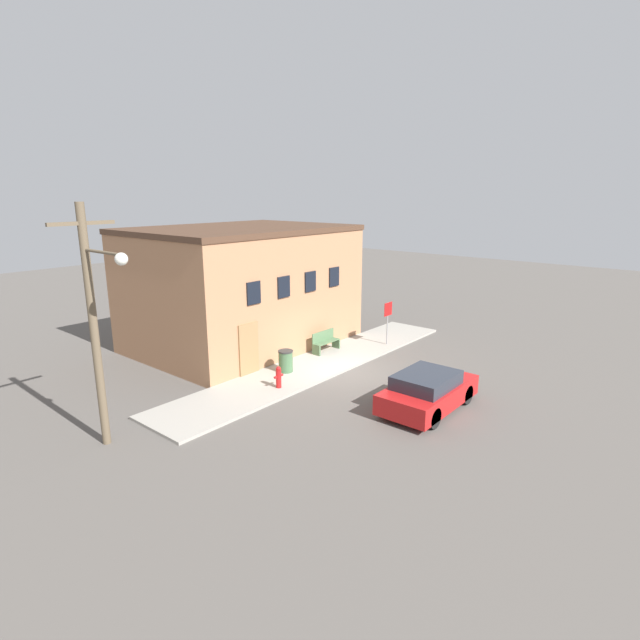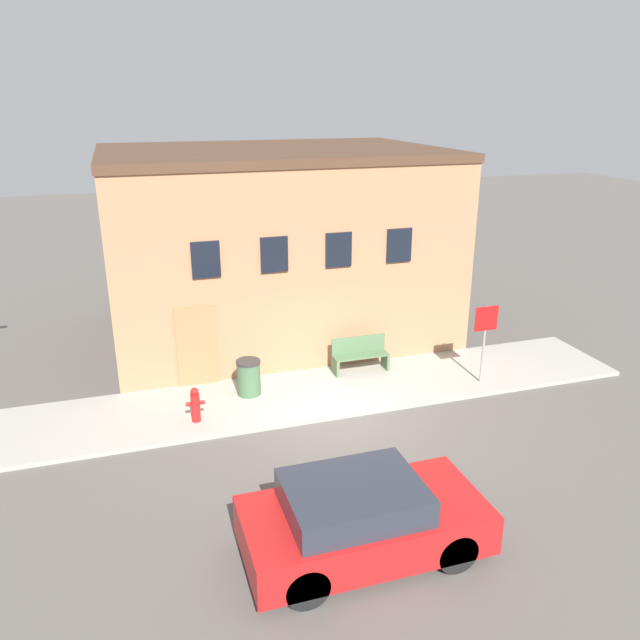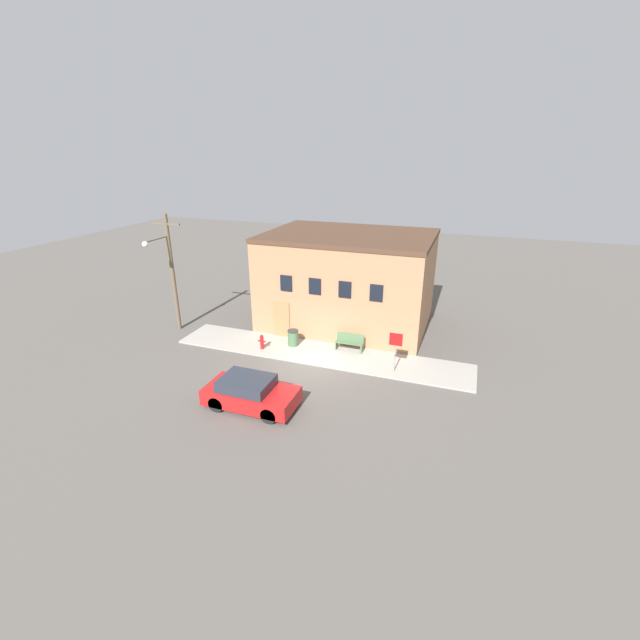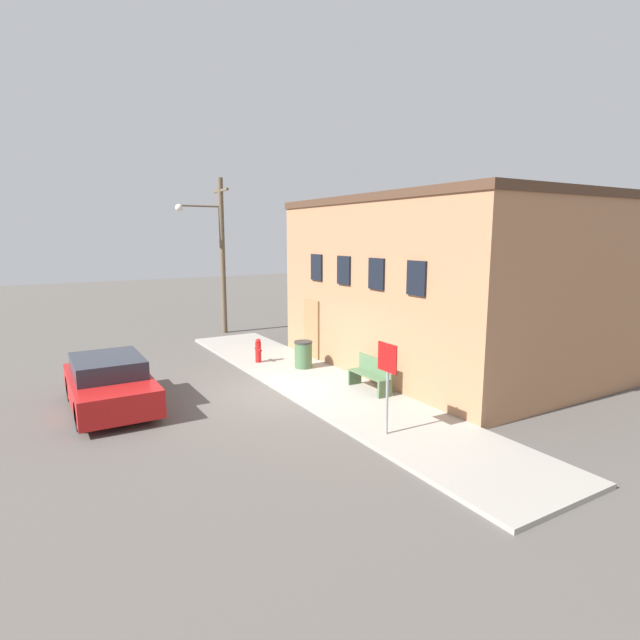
{
  "view_description": "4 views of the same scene",
  "coord_description": "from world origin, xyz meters",
  "px_view_note": "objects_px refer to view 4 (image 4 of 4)",
  "views": [
    {
      "loc": [
        -15.6,
        -11.66,
        7.19
      ],
      "look_at": [
        0.03,
        1.37,
        2.0
      ],
      "focal_mm": 28.0,
      "sensor_mm": 36.0,
      "label": 1
    },
    {
      "loc": [
        -4.28,
        -12.14,
        7.09
      ],
      "look_at": [
        0.03,
        1.37,
        2.0
      ],
      "focal_mm": 35.0,
      "sensor_mm": 36.0,
      "label": 2
    },
    {
      "loc": [
        7.06,
        -18.17,
        10.37
      ],
      "look_at": [
        0.03,
        1.37,
        2.0
      ],
      "focal_mm": 24.0,
      "sensor_mm": 36.0,
      "label": 3
    },
    {
      "loc": [
        12.48,
        -6.01,
        4.47
      ],
      "look_at": [
        0.03,
        1.37,
        2.0
      ],
      "focal_mm": 28.0,
      "sensor_mm": 36.0,
      "label": 4
    }
  ],
  "objects_px": {
    "utility_pole": "(219,250)",
    "parked_car": "(110,384)",
    "fire_hydrant": "(258,350)",
    "bench": "(371,374)",
    "trash_bin": "(303,354)",
    "stop_sign": "(387,371)"
  },
  "relations": [
    {
      "from": "utility_pole",
      "to": "parked_car",
      "type": "bearing_deg",
      "value": -35.87
    },
    {
      "from": "utility_pole",
      "to": "bench",
      "type": "bearing_deg",
      "value": 3.19
    },
    {
      "from": "utility_pole",
      "to": "fire_hydrant",
      "type": "bearing_deg",
      "value": -8.02
    },
    {
      "from": "utility_pole",
      "to": "parked_car",
      "type": "xyz_separation_m",
      "value": [
        8.25,
        -5.97,
        -3.17
      ]
    },
    {
      "from": "stop_sign",
      "to": "fire_hydrant",
      "type": "bearing_deg",
      "value": 178.95
    },
    {
      "from": "fire_hydrant",
      "to": "stop_sign",
      "type": "relative_size",
      "value": 0.4
    },
    {
      "from": "fire_hydrant",
      "to": "stop_sign",
      "type": "height_order",
      "value": "stop_sign"
    },
    {
      "from": "stop_sign",
      "to": "trash_bin",
      "type": "height_order",
      "value": "stop_sign"
    },
    {
      "from": "fire_hydrant",
      "to": "bench",
      "type": "bearing_deg",
      "value": 17.9
    },
    {
      "from": "trash_bin",
      "to": "parked_car",
      "type": "height_order",
      "value": "parked_car"
    },
    {
      "from": "utility_pole",
      "to": "parked_car",
      "type": "relative_size",
      "value": 1.76
    },
    {
      "from": "fire_hydrant",
      "to": "parked_car",
      "type": "distance_m",
      "value": 5.49
    },
    {
      "from": "stop_sign",
      "to": "parked_car",
      "type": "distance_m",
      "value": 7.29
    },
    {
      "from": "stop_sign",
      "to": "parked_car",
      "type": "xyz_separation_m",
      "value": [
        -5.26,
        -4.96,
        -0.88
      ]
    },
    {
      "from": "fire_hydrant",
      "to": "trash_bin",
      "type": "distance_m",
      "value": 1.75
    },
    {
      "from": "trash_bin",
      "to": "utility_pole",
      "type": "height_order",
      "value": "utility_pole"
    },
    {
      "from": "fire_hydrant",
      "to": "trash_bin",
      "type": "relative_size",
      "value": 0.93
    },
    {
      "from": "fire_hydrant",
      "to": "utility_pole",
      "type": "distance_m",
      "value": 7.08
    },
    {
      "from": "fire_hydrant",
      "to": "utility_pole",
      "type": "height_order",
      "value": "utility_pole"
    },
    {
      "from": "stop_sign",
      "to": "bench",
      "type": "bearing_deg",
      "value": 149.63
    },
    {
      "from": "stop_sign",
      "to": "parked_car",
      "type": "bearing_deg",
      "value": -136.7
    },
    {
      "from": "parked_car",
      "to": "fire_hydrant",
      "type": "bearing_deg",
      "value": 111.9
    }
  ]
}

